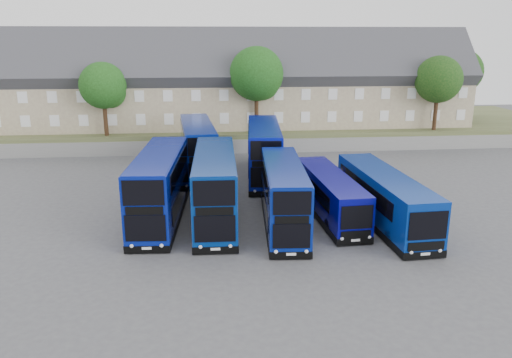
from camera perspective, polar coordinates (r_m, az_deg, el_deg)
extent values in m
plane|color=#4C4C51|center=(30.95, 0.82, -6.96)|extent=(120.00, 120.00, 0.00)
cube|color=slate|center=(53.64, -1.93, 3.74)|extent=(70.00, 0.40, 1.50)
cube|color=#4D552F|center=(63.39, -2.48, 5.85)|extent=(80.00, 20.00, 2.00)
cube|color=gray|center=(62.38, -25.15, 7.94)|extent=(6.00, 8.00, 6.00)
cube|color=#323236|center=(62.12, -25.47, 10.67)|extent=(6.00, 10.40, 10.40)
cube|color=brown|center=(61.50, -24.55, 14.34)|extent=(0.60, 0.90, 1.40)
cube|color=gray|center=(60.64, -19.75, 8.31)|extent=(6.00, 8.00, 6.00)
cube|color=#323236|center=(60.36, -20.02, 11.13)|extent=(6.00, 10.40, 10.40)
cube|color=brown|center=(59.88, -18.94, 14.89)|extent=(0.60, 0.90, 1.40)
cube|color=gray|center=(59.45, -14.09, 8.63)|extent=(6.00, 8.00, 6.00)
cube|color=#323236|center=(59.17, -14.28, 11.51)|extent=(6.00, 10.40, 10.40)
cube|color=brown|center=(58.82, -13.05, 15.31)|extent=(0.60, 0.90, 1.40)
cube|color=gray|center=(58.85, -8.24, 8.87)|extent=(6.00, 8.00, 6.00)
cube|color=#323236|center=(58.57, -8.36, 11.78)|extent=(6.00, 10.40, 10.40)
cube|color=brown|center=(58.37, -6.99, 15.59)|extent=(0.60, 0.90, 1.40)
cube|color=gray|center=(58.86, -2.32, 9.02)|extent=(6.00, 8.00, 6.00)
cube|color=#323236|center=(58.58, -2.36, 11.93)|extent=(6.00, 10.40, 10.40)
cube|color=brown|center=(58.54, -0.88, 15.70)|extent=(0.60, 0.90, 1.40)
cube|color=gray|center=(59.47, 3.53, 9.07)|extent=(6.00, 8.00, 6.00)
cube|color=#323236|center=(59.20, 3.58, 11.96)|extent=(6.00, 10.40, 10.40)
cube|color=brown|center=(59.31, 5.13, 15.64)|extent=(0.60, 0.90, 1.40)
cube|color=gray|center=(60.68, 9.21, 9.04)|extent=(6.00, 8.00, 6.00)
cube|color=#323236|center=(60.41, 9.34, 11.86)|extent=(6.00, 10.40, 10.40)
cube|color=brown|center=(60.67, 10.92, 15.44)|extent=(0.60, 0.90, 1.40)
cube|color=gray|center=(62.45, 14.61, 8.92)|extent=(6.00, 8.00, 6.00)
cube|color=#323236|center=(62.18, 14.81, 11.66)|extent=(6.00, 10.40, 10.40)
cube|color=brown|center=(62.58, 16.40, 15.10)|extent=(0.60, 0.90, 1.40)
cube|color=gray|center=(64.72, 19.68, 8.74)|extent=(6.00, 8.00, 6.00)
cube|color=#323236|center=(64.46, 19.93, 11.38)|extent=(6.00, 10.40, 10.40)
cube|color=brown|center=(64.99, 21.49, 14.67)|extent=(0.60, 0.90, 1.40)
cube|color=#07188A|center=(34.10, -10.92, -0.65)|extent=(3.28, 11.65, 4.26)
cube|color=black|center=(34.77, -10.73, -4.09)|extent=(3.33, 11.69, 0.45)
cube|color=black|center=(28.97, -12.53, -5.52)|extent=(2.32, 0.20, 1.57)
cube|color=black|center=(28.29, -12.78, -1.57)|extent=(2.32, 0.20, 1.47)
cylinder|color=black|center=(31.64, -13.77, -5.93)|extent=(0.36, 1.02, 1.00)
cube|color=navy|center=(33.50, -4.69, -0.69)|extent=(2.85, 11.61, 4.27)
cube|color=black|center=(34.19, -4.61, -4.21)|extent=(2.89, 11.65, 0.45)
cube|color=black|center=(28.28, -4.71, -5.71)|extent=(2.33, 0.11, 1.58)
cube|color=black|center=(27.58, -4.81, -1.64)|extent=(2.33, 0.11, 1.47)
cylinder|color=black|center=(30.81, -6.82, -6.17)|extent=(0.32, 1.01, 1.00)
cube|color=navy|center=(32.33, 3.16, -1.67)|extent=(3.02, 10.62, 3.85)
cube|color=black|center=(32.98, 3.11, -4.94)|extent=(3.06, 10.66, 0.45)
cube|color=black|center=(27.66, 4.08, -6.53)|extent=(2.08, 0.19, 1.43)
cube|color=black|center=(27.00, 4.16, -2.79)|extent=(2.08, 0.19, 1.34)
cylinder|color=black|center=(30.01, 1.62, -6.68)|extent=(0.36, 1.02, 1.00)
cube|color=navy|center=(45.51, -6.66, 3.68)|extent=(3.57, 11.71, 4.26)
cube|color=black|center=(46.02, -6.57, 1.03)|extent=(3.62, 11.76, 0.45)
cube|color=black|center=(40.09, -6.08, 0.77)|extent=(2.32, 0.25, 1.57)
cube|color=black|center=(39.60, -6.17, 3.70)|extent=(2.32, 0.25, 1.47)
cylinder|color=black|center=(42.48, -7.82, 0.00)|extent=(0.38, 1.02, 1.00)
cube|color=#08129F|center=(43.78, 0.90, 3.34)|extent=(3.59, 11.85, 4.32)
cube|color=black|center=(44.31, 0.89, 0.55)|extent=(3.64, 11.90, 0.45)
cube|color=black|center=(38.30, 1.13, 0.17)|extent=(2.35, 0.25, 1.59)
cube|color=black|center=(37.78, 1.15, 3.27)|extent=(2.35, 0.25, 1.49)
cylinder|color=black|center=(40.74, -0.63, -0.54)|extent=(0.38, 1.02, 1.00)
cube|color=#070783|center=(34.83, 8.44, -1.59)|extent=(2.87, 10.91, 2.62)
cube|color=black|center=(35.26, 8.35, -3.70)|extent=(2.92, 10.95, 0.45)
cube|color=black|center=(29.91, 11.47, -4.32)|extent=(1.95, 0.17, 1.44)
cylinder|color=black|center=(32.05, 8.34, -5.34)|extent=(0.36, 1.02, 1.00)
cube|color=navy|center=(34.27, 14.43, -1.88)|extent=(3.21, 12.31, 3.00)
cube|color=black|center=(34.76, 14.25, -4.32)|extent=(3.25, 12.35, 0.45)
cube|color=black|center=(28.98, 19.09, -5.07)|extent=(2.24, 0.18, 1.63)
cylinder|color=black|center=(30.93, 15.10, -6.54)|extent=(0.35, 1.02, 1.00)
cylinder|color=#382314|center=(55.06, -16.83, 6.70)|extent=(0.44, 0.44, 3.75)
sphere|color=#183F11|center=(54.67, -17.11, 10.19)|extent=(4.80, 4.80, 4.80)
sphere|color=#183F11|center=(55.01, -16.35, 9.49)|extent=(3.30, 3.30, 3.30)
cylinder|color=#382314|center=(54.65, 0.06, 7.71)|extent=(0.44, 0.44, 4.50)
sphere|color=#183E10|center=(54.22, 0.06, 11.95)|extent=(5.76, 5.76, 5.76)
sphere|color=#183E10|center=(54.75, 0.65, 11.04)|extent=(3.96, 3.96, 3.96)
cylinder|color=#382314|center=(59.50, 19.82, 7.20)|extent=(0.44, 0.44, 4.00)
sphere|color=black|center=(59.13, 20.14, 10.65)|extent=(5.12, 5.12, 5.12)
sphere|color=black|center=(59.81, 20.44, 9.90)|extent=(3.52, 3.52, 3.52)
cylinder|color=#382314|center=(68.35, 21.99, 8.11)|extent=(0.44, 0.44, 4.25)
sphere|color=#1F3F11|center=(68.02, 22.32, 11.29)|extent=(5.44, 5.44, 5.44)
sphere|color=#1F3F11|center=(68.70, 22.55, 10.59)|extent=(3.74, 3.74, 3.74)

